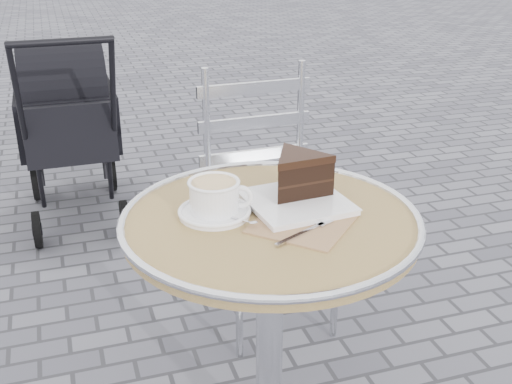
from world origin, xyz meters
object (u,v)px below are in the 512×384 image
object	(u,v)px
baby_stroller	(69,129)
cafe_table	(270,277)
cake_plate_set	(298,181)
bistro_chair	(262,168)
cappuccino_set	(215,200)

from	to	relation	value
baby_stroller	cafe_table	bearing A→B (deg)	-77.30
cake_plate_set	bistro_chair	world-z (taller)	bistro_chair
cafe_table	cake_plate_set	world-z (taller)	cake_plate_set
bistro_chair	baby_stroller	bearing A→B (deg)	118.30
cafe_table	bistro_chair	distance (m)	0.73
cake_plate_set	bistro_chair	distance (m)	0.68
cafe_table	cake_plate_set	distance (m)	0.25
cappuccino_set	bistro_chair	distance (m)	0.76
cafe_table	cake_plate_set	xyz separation A→B (m)	(0.09, 0.06, 0.22)
cappuccino_set	baby_stroller	size ratio (longest dim) A/B	0.20
cappuccino_set	cake_plate_set	bearing A→B (deg)	22.52
cappuccino_set	cafe_table	bearing A→B (deg)	-3.83
cake_plate_set	cappuccino_set	bearing A→B (deg)	177.61
cappuccino_set	baby_stroller	world-z (taller)	baby_stroller
cappuccino_set	cake_plate_set	size ratio (longest dim) A/B	0.48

